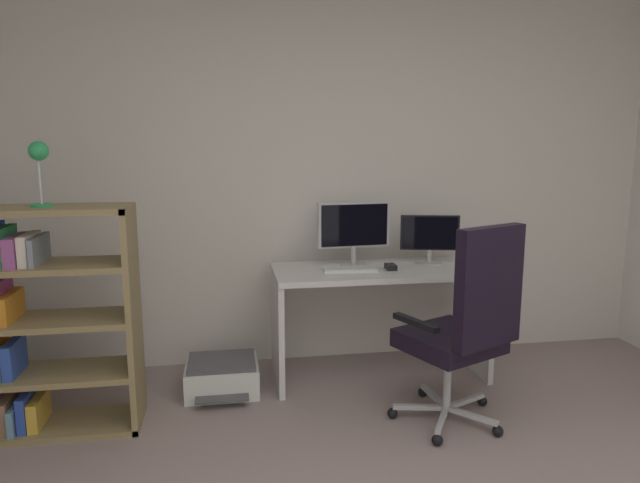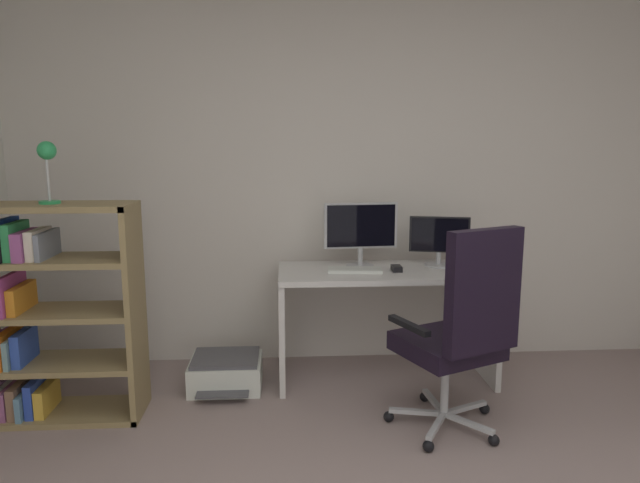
# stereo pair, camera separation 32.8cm
# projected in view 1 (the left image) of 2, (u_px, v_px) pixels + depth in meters

# --- Properties ---
(wall_back) EXTENTS (4.59, 0.10, 2.72)m
(wall_back) POSITION_uv_depth(u_px,v_px,m) (336.00, 168.00, 3.99)
(wall_back) COLOR silver
(wall_back) RESTS_ON ground
(desk) EXTENTS (1.38, 0.59, 0.73)m
(desk) POSITION_uv_depth(u_px,v_px,m) (379.00, 298.00, 3.73)
(desk) COLOR silver
(desk) RESTS_ON ground
(monitor_main) EXTENTS (0.48, 0.18, 0.42)m
(monitor_main) POSITION_uv_depth(u_px,v_px,m) (354.00, 228.00, 3.71)
(monitor_main) COLOR #B2B5B7
(monitor_main) RESTS_ON desk
(monitor_secondary) EXTENTS (0.39, 0.18, 0.33)m
(monitor_secondary) POSITION_uv_depth(u_px,v_px,m) (430.00, 236.00, 3.80)
(monitor_secondary) COLOR #B2B5B7
(monitor_secondary) RESTS_ON desk
(keyboard) EXTENTS (0.35, 0.16, 0.02)m
(keyboard) POSITION_uv_depth(u_px,v_px,m) (351.00, 269.00, 3.61)
(keyboard) COLOR silver
(keyboard) RESTS_ON desk
(computer_mouse) EXTENTS (0.06, 0.10, 0.03)m
(computer_mouse) POSITION_uv_depth(u_px,v_px,m) (391.00, 267.00, 3.65)
(computer_mouse) COLOR black
(computer_mouse) RESTS_ON desk
(office_chair) EXTENTS (0.64, 0.68, 1.13)m
(office_chair) POSITION_uv_depth(u_px,v_px,m) (465.00, 323.00, 3.01)
(office_chair) COLOR #B7BABC
(office_chair) RESTS_ON ground
(bookshelf) EXTENTS (0.88, 0.35, 1.22)m
(bookshelf) POSITION_uv_depth(u_px,v_px,m) (31.00, 322.00, 2.99)
(bookshelf) COLOR olive
(bookshelf) RESTS_ON ground
(desk_lamp) EXTENTS (0.11, 0.11, 0.33)m
(desk_lamp) POSITION_uv_depth(u_px,v_px,m) (39.00, 161.00, 2.87)
(desk_lamp) COLOR green
(desk_lamp) RESTS_ON bookshelf
(printer) EXTENTS (0.45, 0.46, 0.21)m
(printer) POSITION_uv_depth(u_px,v_px,m) (222.00, 376.00, 3.55)
(printer) COLOR silver
(printer) RESTS_ON ground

